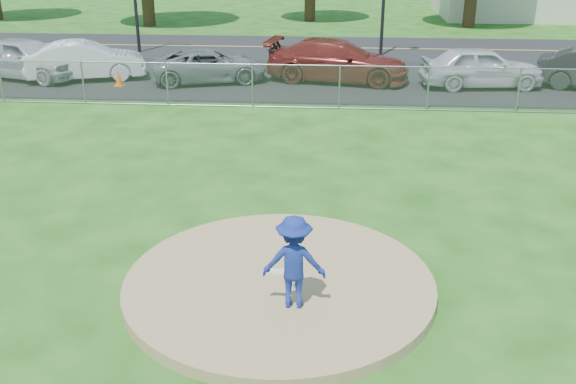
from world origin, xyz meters
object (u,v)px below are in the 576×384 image
Objects in this scene: pitcher at (294,262)px; parked_car_gray at (209,66)px; parked_car_pearl at (481,67)px; traffic_cone at (119,78)px; parked_car_darkred at (338,61)px; parked_car_white at (85,61)px; parked_car_silver at (25,58)px.

pitcher is 17.15m from parked_car_gray.
parked_car_pearl is at bearing -106.71° from parked_car_gray.
traffic_cone is 0.13× the size of parked_car_pearl.
parked_car_darkred is (0.60, 17.07, -0.14)m from pitcher.
pitcher reaches higher than traffic_cone.
traffic_cone is at bearing -139.19° from parked_car_white.
parked_car_pearl is at bearing 3.68° from traffic_cone.
parked_car_silver reaches higher than parked_car_darkred.
parked_car_pearl reaches higher than parked_car_white.
pitcher is 0.34× the size of parked_car_gray.
parked_car_darkred is at bearing -70.55° from parked_car_silver.
parked_car_white is 10.25m from parked_car_darkred.
parked_car_white is at bearing 102.96° from parked_car_darkred.
parked_car_darkred is (5.14, 0.53, 0.19)m from parked_car_gray.
parked_car_darkred reaches higher than traffic_cone.
pitcher reaches higher than parked_car_white.
parked_car_darkred reaches higher than parked_car_white.
parked_car_gray reaches higher than traffic_cone.
parked_car_silver is (-4.16, 0.99, 0.54)m from traffic_cone.
parked_car_gray is (5.10, 0.00, -0.14)m from parked_car_white.
parked_car_silver is (-12.14, 16.52, -0.13)m from pitcher.
traffic_cone is 8.73m from parked_car_darkred.
parked_car_pearl is at bearing -86.52° from parked_car_darkred.
pitcher is 20.50m from parked_car_silver.
traffic_cone is 14.19m from parked_car_pearl.
parked_car_darkred is (12.74, 0.55, -0.01)m from parked_car_silver.
parked_car_gray is at bearing 83.83° from parked_car_pearl.
traffic_cone is (-7.98, 15.53, -0.67)m from pitcher.
parked_car_white is (-9.64, 16.54, -0.19)m from pitcher.
parked_car_white is at bearing -72.58° from parked_car_silver.
parked_car_white reaches higher than parked_car_gray.
parked_car_darkred reaches higher than parked_car_gray.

